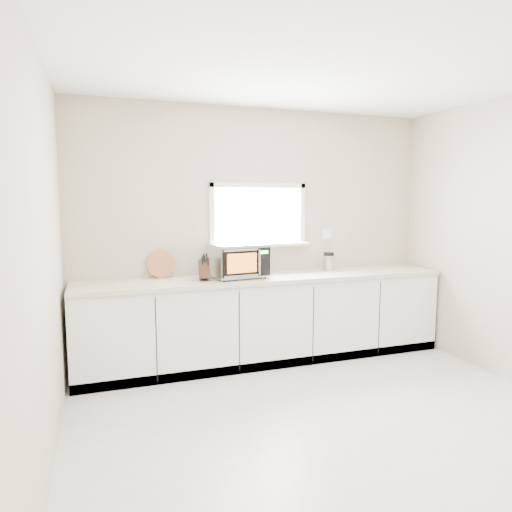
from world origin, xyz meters
name	(u,v)px	position (x,y,z in m)	size (l,w,h in m)	color
ground	(348,436)	(0.00, 0.00, 0.00)	(4.00, 4.00, 0.00)	beige
back_wall	(258,232)	(0.00, 2.00, 1.36)	(4.00, 0.17, 2.70)	#B2A18D
cabinets	(267,320)	(0.00, 1.70, 0.44)	(3.92, 0.60, 0.88)	white
countertop	(267,278)	(0.00, 1.69, 0.90)	(3.92, 0.64, 0.04)	beige
microwave	(239,260)	(-0.31, 1.71, 1.10)	(0.59, 0.48, 0.35)	black
knife_block	(204,269)	(-0.68, 1.65, 1.04)	(0.10, 0.19, 0.27)	#402317
cutting_board	(161,264)	(-1.07, 1.94, 1.06)	(0.29, 0.29, 0.02)	#AE6343
coffee_grinder	(329,261)	(0.79, 1.82, 1.02)	(0.15, 0.15, 0.21)	#AAACB1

